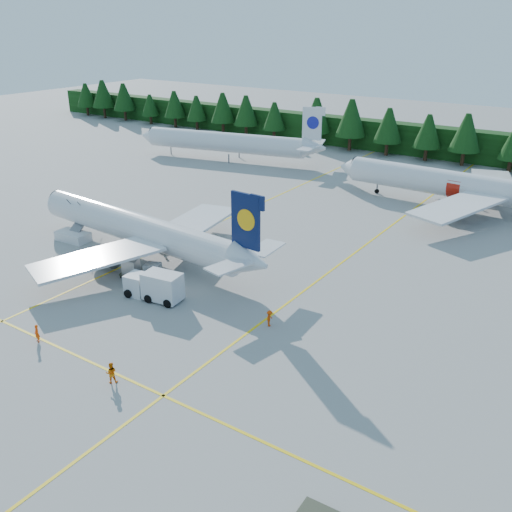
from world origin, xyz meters
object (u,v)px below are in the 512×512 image
Objects in this scene: service_truck at (154,285)px; airliner_red at (453,185)px; airstairs at (75,233)px; airliner_navy at (133,227)px.

airliner_red is at bearing 63.54° from service_truck.
airstairs is 20.46m from service_truck.
airliner_navy is at bearing -121.73° from airliner_red.
airliner_red reaches higher than airliner_navy.
service_truck is (10.27, -7.53, -1.73)m from airliner_navy.
airstairs is 0.97× the size of service_truck.
airliner_red is 6.18× the size of service_truck.
airliner_red is (25.88, 38.68, 0.20)m from airliner_navy.
airliner_red is 6.36× the size of airstairs.
airliner_navy is 5.98× the size of airstairs.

